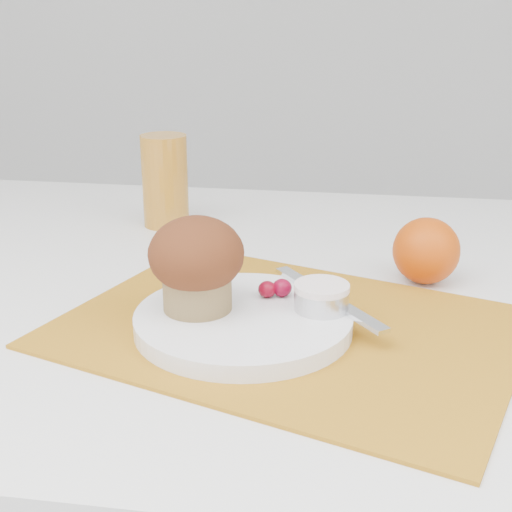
% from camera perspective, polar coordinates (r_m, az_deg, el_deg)
% --- Properties ---
extents(placemat, '(0.51, 0.44, 0.00)m').
position_cam_1_polar(placemat, '(0.70, 2.57, -5.78)').
color(placemat, '#B67619').
rests_on(placemat, table).
extents(plate, '(0.26, 0.26, 0.02)m').
position_cam_1_polar(plate, '(0.69, -1.02, -5.21)').
color(plate, white).
rests_on(plate, placemat).
extents(ramekin, '(0.06, 0.06, 0.02)m').
position_cam_1_polar(ramekin, '(0.69, 5.26, -3.38)').
color(ramekin, silver).
rests_on(ramekin, plate).
extents(cream, '(0.06, 0.06, 0.01)m').
position_cam_1_polar(cream, '(0.69, 5.29, -2.49)').
color(cream, white).
rests_on(cream, ramekin).
extents(raspberry_near, '(0.02, 0.02, 0.02)m').
position_cam_1_polar(raspberry_near, '(0.72, 0.91, -2.67)').
color(raspberry_near, '#560210').
rests_on(raspberry_near, plate).
extents(raspberry_far, '(0.02, 0.02, 0.02)m').
position_cam_1_polar(raspberry_far, '(0.72, 2.10, -2.55)').
color(raspberry_far, '#590217').
rests_on(raspberry_far, plate).
extents(butter_knife, '(0.12, 0.15, 0.00)m').
position_cam_1_polar(butter_knife, '(0.72, 5.75, -3.31)').
color(butter_knife, silver).
rests_on(butter_knife, plate).
extents(orange, '(0.08, 0.08, 0.08)m').
position_cam_1_polar(orange, '(0.82, 13.46, 0.42)').
color(orange, '#D34C07').
rests_on(orange, table).
extents(juice_glass, '(0.07, 0.07, 0.13)m').
position_cam_1_polar(juice_glass, '(1.01, -7.29, 5.98)').
color(juice_glass, '#C07D24').
rests_on(juice_glass, table).
extents(muffin, '(0.09, 0.09, 0.09)m').
position_cam_1_polar(muffin, '(0.68, -4.79, -0.47)').
color(muffin, olive).
rests_on(muffin, plate).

